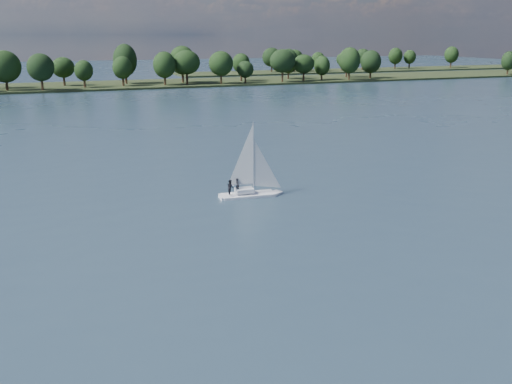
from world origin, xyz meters
TOP-DOWN VIEW (x-y plane):
  - ground at (0.00, 100.00)m, footprint 700.00×700.00m
  - far_shore at (0.00, 212.00)m, footprint 660.00×40.00m
  - far_shore_back at (160.00, 260.00)m, footprint 220.00×30.00m
  - sailboat at (4.18, 43.35)m, footprint 7.60×2.66m
  - treeline at (-12.96, 208.10)m, footprint 562.64×73.76m

SIDE VIEW (x-z plane):
  - ground at x=0.00m, z-range 0.00..0.00m
  - far_shore at x=0.00m, z-range -0.75..0.75m
  - far_shore_back at x=160.00m, z-range -0.70..0.70m
  - sailboat at x=4.18m, z-range -2.17..7.65m
  - treeline at x=-12.96m, z-range -0.71..16.78m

